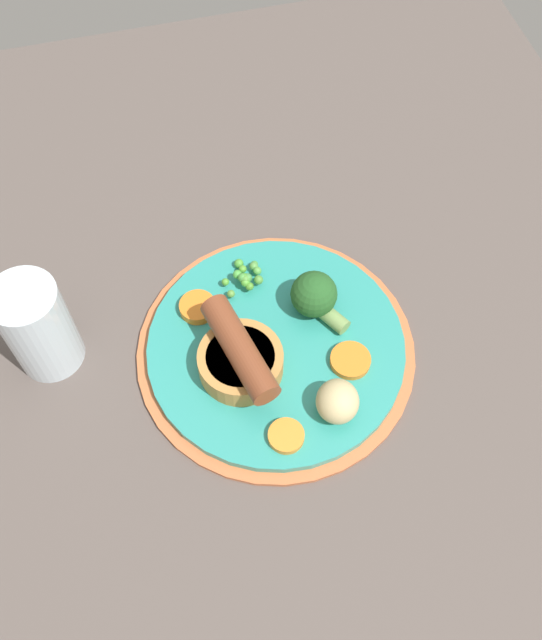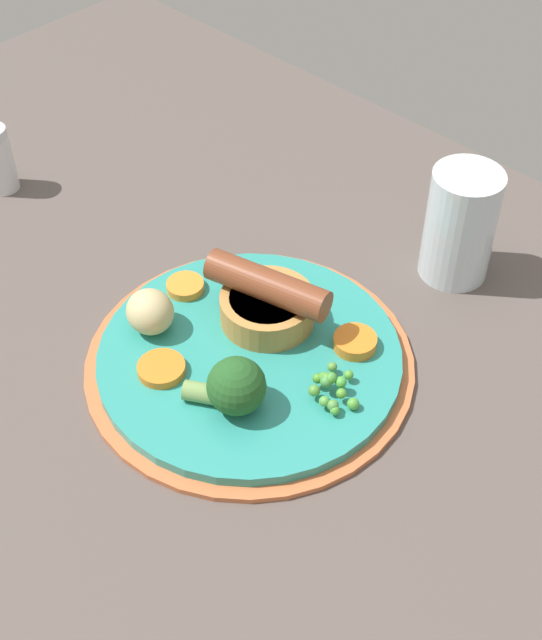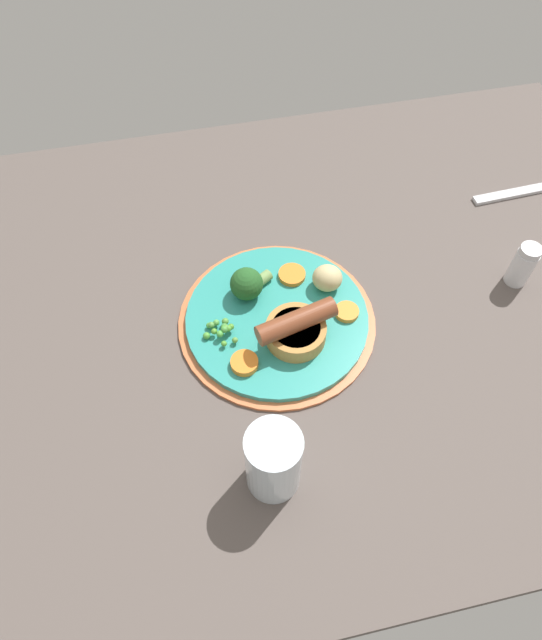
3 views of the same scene
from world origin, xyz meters
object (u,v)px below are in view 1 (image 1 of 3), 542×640
at_px(pea_pile, 245,276).
at_px(potato_chunk_1, 337,401).
at_px(carrot_slice_3, 198,307).
at_px(dinner_plate, 276,349).
at_px(drinking_glass, 38,327).
at_px(carrot_slice_2, 286,436).
at_px(broccoli_floret_near, 315,296).
at_px(sausage_pudding, 240,358).
at_px(carrot_slice_1, 350,360).

distance_m(pea_pile, potato_chunk_1, 0.16).
height_order(pea_pile, carrot_slice_3, pea_pile).
height_order(dinner_plate, drinking_glass, drinking_glass).
xyz_separation_m(pea_pile, drinking_glass, (-0.03, 0.19, 0.03)).
bearing_deg(carrot_slice_3, carrot_slice_2, -161.75).
xyz_separation_m(broccoli_floret_near, potato_chunk_1, (-0.11, 0.01, -0.00)).
xyz_separation_m(sausage_pudding, carrot_slice_1, (-0.02, -0.10, -0.02)).
relative_size(pea_pile, drinking_glass, 0.41).
bearing_deg(carrot_slice_1, drinking_glass, 72.42).
bearing_deg(dinner_plate, carrot_slice_2, 170.86).
xyz_separation_m(pea_pile, carrot_slice_2, (-0.17, 0.00, -0.01)).
xyz_separation_m(pea_pile, carrot_slice_3, (-0.02, 0.05, -0.01)).
relative_size(sausage_pudding, carrot_slice_2, 3.37).
height_order(potato_chunk_1, carrot_slice_3, potato_chunk_1).
bearing_deg(drinking_glass, pea_pile, -82.60).
relative_size(dinner_plate, carrot_slice_3, 7.55).
height_order(dinner_plate, sausage_pudding, sausage_pudding).
bearing_deg(carrot_slice_2, potato_chunk_1, -73.97).
bearing_deg(pea_pile, carrot_slice_2, 178.88).
xyz_separation_m(potato_chunk_1, carrot_slice_2, (-0.01, 0.05, -0.01)).
xyz_separation_m(dinner_plate, potato_chunk_1, (-0.08, -0.03, 0.03)).
bearing_deg(potato_chunk_1, dinner_plate, 24.40).
bearing_deg(carrot_slice_3, dinner_plate, -131.34).
bearing_deg(potato_chunk_1, drinking_glass, 62.21).
distance_m(carrot_slice_2, carrot_slice_3, 0.15).
distance_m(dinner_plate, sausage_pudding, 0.05).
height_order(dinner_plate, carrot_slice_2, carrot_slice_2).
xyz_separation_m(broccoli_floret_near, carrot_slice_2, (-0.12, 0.06, -0.02)).
xyz_separation_m(sausage_pudding, potato_chunk_1, (-0.06, -0.07, -0.00)).
xyz_separation_m(carrot_slice_2, carrot_slice_3, (0.15, 0.05, 0.00)).
bearing_deg(dinner_plate, carrot_slice_1, -119.53).
relative_size(sausage_pudding, carrot_slice_1, 2.87).
bearing_deg(potato_chunk_1, sausage_pudding, 49.79).
height_order(pea_pile, broccoli_floret_near, broccoli_floret_near).
relative_size(sausage_pudding, pea_pile, 2.50).
bearing_deg(dinner_plate, broccoli_floret_near, -56.81).
xyz_separation_m(dinner_plate, sausage_pudding, (-0.02, 0.04, 0.03)).
relative_size(potato_chunk_1, carrot_slice_2, 1.28).
height_order(pea_pile, potato_chunk_1, potato_chunk_1).
height_order(potato_chunk_1, carrot_slice_2, potato_chunk_1).
distance_m(carrot_slice_3, drinking_glass, 0.15).
xyz_separation_m(dinner_plate, carrot_slice_3, (0.06, 0.06, 0.01)).
xyz_separation_m(dinner_plate, carrot_slice_1, (-0.03, -0.06, 0.01)).
bearing_deg(drinking_glass, carrot_slice_1, -107.58).
relative_size(carrot_slice_1, carrot_slice_3, 1.07).
height_order(broccoli_floret_near, carrot_slice_3, broccoli_floret_near).
xyz_separation_m(pea_pile, carrot_slice_1, (-0.11, -0.07, -0.01)).
bearing_deg(carrot_slice_3, sausage_pudding, -160.09).
height_order(sausage_pudding, carrot_slice_3, sausage_pudding).
bearing_deg(pea_pile, broccoli_floret_near, -128.30).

